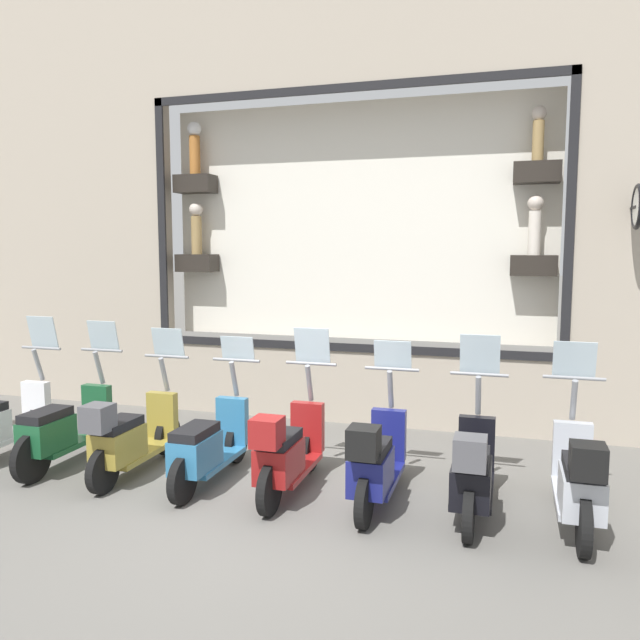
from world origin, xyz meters
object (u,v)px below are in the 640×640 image
Objects in this scene: scooter_silver_0 at (579,481)px; scooter_black_1 at (473,471)px; scooter_red_3 at (287,452)px; scooter_navy_2 at (375,462)px; scooter_olive_5 at (129,437)px; scooter_teal_4 at (207,447)px; scooter_green_6 at (64,430)px.

scooter_silver_0 is 0.94m from scooter_black_1.
scooter_silver_0 is 1.00× the size of scooter_red_3.
scooter_olive_5 is at bearing 89.98° from scooter_navy_2.
scooter_olive_5 is at bearing 93.70° from scooter_teal_4.
scooter_green_6 reaches higher than scooter_teal_4.
scooter_red_3 is 2.83m from scooter_green_6.
scooter_black_1 is 0.99× the size of scooter_green_6.
scooter_navy_2 is 0.99× the size of scooter_green_6.
scooter_silver_0 is at bearing -89.72° from scooter_black_1.
scooter_black_1 reaches higher than scooter_green_6.
scooter_navy_2 is at bearing -90.02° from scooter_olive_5.
scooter_red_3 reaches higher than scooter_silver_0.
scooter_olive_5 is (-0.06, 0.94, 0.04)m from scooter_teal_4.
scooter_black_1 is at bearing -89.91° from scooter_navy_2.
scooter_silver_0 is at bearing -90.65° from scooter_green_6.
scooter_red_3 reaches higher than scooter_navy_2.
scooter_olive_5 is at bearing 90.07° from scooter_silver_0.
scooter_teal_4 is at bearing 88.78° from scooter_black_1.
scooter_silver_0 is at bearing -90.00° from scooter_red_3.
scooter_teal_4 is at bearing 86.64° from scooter_red_3.
scooter_teal_4 is 0.99× the size of scooter_green_6.
scooter_silver_0 is 4.71m from scooter_olive_5.
scooter_silver_0 is 5.66m from scooter_green_6.
scooter_black_1 reaches higher than scooter_olive_5.
scooter_teal_4 is (0.06, 1.89, -0.04)m from scooter_navy_2.
scooter_teal_4 is (0.06, 2.83, -0.04)m from scooter_black_1.
scooter_red_3 reaches higher than scooter_green_6.
scooter_silver_0 is 2.83m from scooter_red_3.
scooter_red_3 is at bearing -89.83° from scooter_olive_5.
scooter_teal_4 is at bearing 89.16° from scooter_silver_0.
scooter_navy_2 is (-0.00, 0.94, -0.00)m from scooter_black_1.
scooter_red_3 is (0.00, 1.89, 0.01)m from scooter_black_1.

